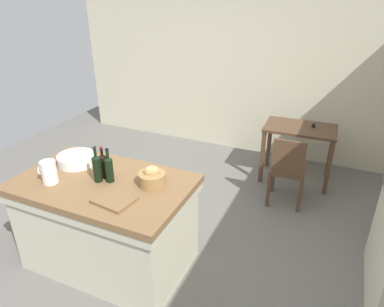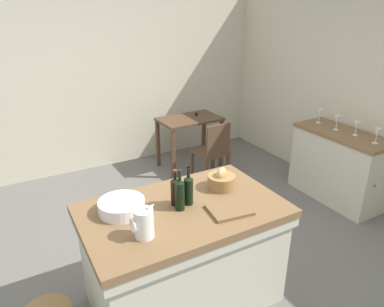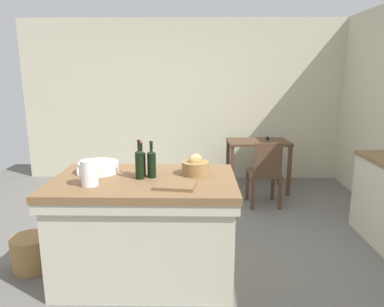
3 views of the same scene
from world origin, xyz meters
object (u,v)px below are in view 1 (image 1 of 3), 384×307
at_px(wine_bottle_amber, 103,165).
at_px(wine_bottle_green, 97,168).
at_px(cutting_board, 114,200).
at_px(wicker_hamper, 35,216).
at_px(wash_bowl, 76,159).
at_px(bread_basket, 152,178).
at_px(pitcher, 49,172).
at_px(writing_desk, 299,136).
at_px(wine_bottle_dark, 109,168).
at_px(island_table, 107,220).
at_px(wooden_chair, 288,169).

relative_size(wine_bottle_amber, wine_bottle_green, 0.90).
relative_size(cutting_board, wicker_hamper, 0.87).
relative_size(wash_bowl, bread_basket, 1.48).
distance_m(cutting_board, wine_bottle_amber, 0.43).
height_order(pitcher, cutting_board, pitcher).
xyz_separation_m(writing_desk, bread_basket, (-0.92, -2.22, 0.32)).
bearing_deg(wine_bottle_dark, pitcher, -153.66).
xyz_separation_m(writing_desk, wine_bottle_green, (-1.38, -2.35, 0.38)).
distance_m(wash_bowl, wine_bottle_green, 0.44).
xyz_separation_m(wash_bowl, wine_bottle_green, (0.39, -0.18, 0.08)).
bearing_deg(wash_bowl, wicker_hamper, -172.28).
bearing_deg(pitcher, wash_bowl, 94.61).
height_order(island_table, bread_basket, bread_basket).
relative_size(wooden_chair, wine_bottle_amber, 3.03).
bearing_deg(pitcher, bread_basket, 21.32).
relative_size(writing_desk, wash_bowl, 2.68).
distance_m(bread_basket, wine_bottle_green, 0.48).
bearing_deg(wine_bottle_green, wine_bottle_amber, 87.78).
bearing_deg(bread_basket, cutting_board, -114.03).
xyz_separation_m(pitcher, bread_basket, (0.82, 0.32, -0.04)).
height_order(wine_bottle_dark, wine_bottle_green, wine_bottle_green).
distance_m(bread_basket, cutting_board, 0.37).
xyz_separation_m(island_table, wooden_chair, (1.33, 1.68, -0.00)).
distance_m(wash_bowl, cutting_board, 0.80).
relative_size(island_table, writing_desk, 1.66).
relative_size(island_table, wooden_chair, 1.72).
relative_size(island_table, wine_bottle_dark, 4.96).
distance_m(wooden_chair, wicker_hamper, 2.89).
xyz_separation_m(pitcher, wicker_hamper, (-0.66, 0.28, -0.84)).
xyz_separation_m(writing_desk, wine_bottle_dark, (-1.28, -2.31, 0.38)).
bearing_deg(wash_bowl, wine_bottle_dark, -15.79).
bearing_deg(wooden_chair, cutting_board, -119.23).
bearing_deg(cutting_board, wash_bowl, 151.51).
distance_m(wash_bowl, wicker_hamper, 1.01).
xyz_separation_m(wooden_chair, wine_bottle_amber, (-1.36, -1.61, 0.53)).
distance_m(island_table, pitcher, 0.68).
relative_size(wooden_chair, wine_bottle_green, 2.72).
bearing_deg(island_table, wash_bowl, 158.38).
distance_m(island_table, wicker_hamper, 1.11).
bearing_deg(wash_bowl, wine_bottle_green, -24.31).
relative_size(bread_basket, wicker_hamper, 0.67).
height_order(island_table, pitcher, pitcher).
xyz_separation_m(cutting_board, wine_bottle_green, (-0.31, 0.20, 0.12)).
distance_m(island_table, wine_bottle_dark, 0.54).
bearing_deg(island_table, wine_bottle_dark, 25.31).
bearing_deg(pitcher, cutting_board, -1.39).
bearing_deg(writing_desk, wash_bowl, -129.07).
bearing_deg(wine_bottle_amber, island_table, -68.05).
xyz_separation_m(island_table, writing_desk, (1.34, 2.34, 0.16)).
distance_m(pitcher, wicker_hamper, 1.11).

